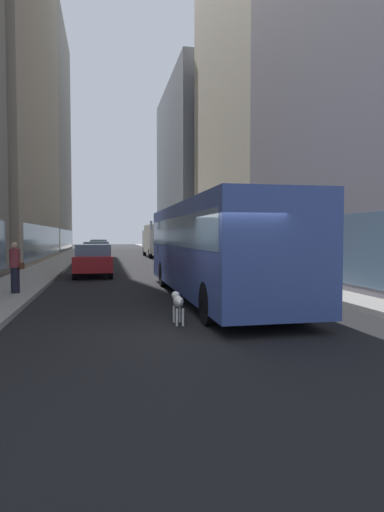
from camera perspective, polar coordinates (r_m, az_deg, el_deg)
The scene contains 15 objects.
ground_plane at distance 44.09m, azimuth -8.60°, elevation 0.01°, with size 120.00×120.00×0.00m, color black.
sidewalk_left at distance 44.16m, azimuth -16.01°, elevation 0.04°, with size 2.40×110.00×0.15m, color #9E9991.
sidewalk_right at distance 44.75m, azimuth -1.29°, elevation 0.18°, with size 2.40×110.00×0.15m, color gray.
building_left_far at distance 61.12m, azimuth -21.07°, elevation 14.64°, with size 9.63×20.67×29.75m.
building_right_mid at distance 39.80m, azimuth 10.81°, elevation 22.10°, with size 9.51×20.21×30.62m.
building_right_far at distance 61.11m, azimuth 2.01°, elevation 11.40°, with size 11.16×23.76×22.57m.
transit_bus at distance 14.13m, azimuth 2.71°, elevation 1.59°, with size 2.78×11.53×3.05m.
car_white_van at distance 43.70m, azimuth -12.26°, elevation 1.04°, with size 1.73×4.39×1.62m.
car_grey_wagon at distance 31.13m, azimuth -12.52°, elevation 0.38°, with size 1.85×4.13×1.62m.
car_silver_sedan at distance 34.53m, azimuth -3.11°, elevation 0.66°, with size 1.84×3.96×1.62m.
car_red_coupe at distance 22.27m, azimuth -12.89°, elevation -0.52°, with size 1.85×4.22×1.62m.
car_yellow_taxi at distance 49.91m, azimuth -12.18°, elevation 1.24°, with size 1.80×4.13×1.62m.
box_truck at distance 41.58m, azimuth -4.56°, elevation 2.17°, with size 2.30×7.50×3.05m.
dalmatian_dog at distance 10.08m, azimuth -1.88°, elevation -6.08°, with size 0.22×0.96×0.72m.
pedestrian_with_handbag at distance 15.41m, azimuth -22.35°, elevation -1.36°, with size 0.45×0.34×1.69m.
Camera 1 is at (-2.29, -8.98, 2.05)m, focal length 30.22 mm.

